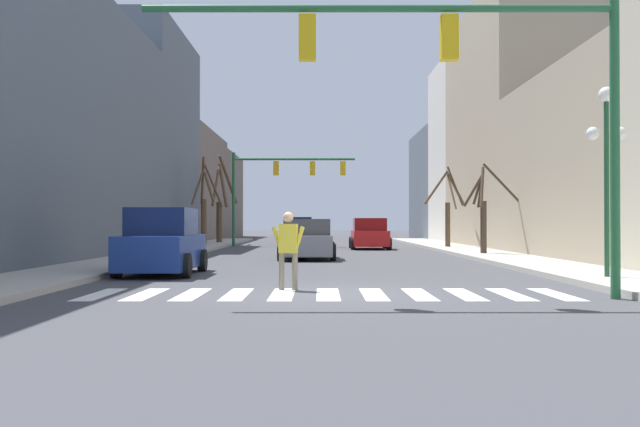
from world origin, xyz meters
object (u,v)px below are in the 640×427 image
car_driving_toward_lane (311,240)px  traffic_signal_near (469,66)px  street_lamp_right_corner (611,142)px  car_parked_left_far (166,244)px  car_parked_right_far (373,235)px  street_tree_left_near (452,210)px  car_parked_left_near (302,232)px  pedestrian_waiting_at_curb (292,244)px  street_tree_left_mid (225,203)px  street_tree_right_near (209,206)px  street_tree_right_far (488,210)px  traffic_signal_far (285,176)px

car_driving_toward_lane → traffic_signal_near: bearing=12.0°
street_lamp_right_corner → car_parked_left_far: street_lamp_right_corner is taller
car_parked_right_far → car_driving_toward_lane: bearing=164.2°
traffic_signal_near → car_parked_right_far: traffic_signal_near is taller
car_parked_right_far → street_tree_left_near: street_tree_left_near is taller
car_parked_left_near → pedestrian_waiting_at_curb: (0.75, -33.14, 0.15)m
car_driving_toward_lane → street_tree_left_mid: size_ratio=0.77×
street_tree_right_near → street_tree_right_far: street_tree_right_near is taller
street_tree_right_far → street_tree_left_mid: bearing=127.8°
street_tree_left_mid → street_tree_right_near: bearing=-90.5°
car_parked_left_far → traffic_signal_near: bearing=-132.8°
traffic_signal_far → street_lamp_right_corner: 28.59m
car_parked_left_far → traffic_signal_far: bearing=-4.6°
car_parked_left_near → street_tree_right_near: size_ratio=0.91×
street_lamp_right_corner → street_tree_left_mid: street_tree_left_mid is taller
car_parked_left_near → car_parked_right_far: size_ratio=1.08×
pedestrian_waiting_at_curb → street_tree_left_near: (7.48, 23.90, 1.13)m
traffic_signal_far → car_driving_toward_lane: 16.23m
traffic_signal_far → street_tree_right_near: (-4.11, -2.87, -1.85)m
street_lamp_right_corner → street_tree_left_near: bearing=89.8°
car_parked_left_near → street_tree_right_far: (8.26, -17.69, 1.14)m
car_parked_left_near → car_driving_toward_lane: size_ratio=1.03×
traffic_signal_far → street_tree_right_near: bearing=-145.1°
street_lamp_right_corner → car_parked_left_far: bearing=165.8°
car_driving_toward_lane → street_tree_left_mid: (-5.90, 19.29, 1.95)m
pedestrian_waiting_at_curb → street_tree_right_near: (-5.78, 26.09, 1.37)m
traffic_signal_near → street_tree_right_near: bearing=108.2°
street_tree_left_mid → traffic_signal_far: bearing=-41.2°
street_tree_left_near → street_tree_right_far: (0.03, -8.46, -0.15)m
traffic_signal_near → pedestrian_waiting_at_curb: bearing=151.5°
street_tree_right_near → car_parked_right_far: bearing=-10.8°
car_driving_toward_lane → street_tree_left_near: 13.02m
car_driving_toward_lane → pedestrian_waiting_at_curb: bearing=-0.8°
traffic_signal_near → street_tree_right_far: bearing=76.6°
car_driving_toward_lane → car_parked_left_far: car_parked_left_far is taller
traffic_signal_far → street_tree_left_mid: street_tree_left_mid is taller
traffic_signal_near → street_lamp_right_corner: bearing=42.4°
traffic_signal_far → street_lamp_right_corner: traffic_signal_far is taller
street_tree_left_near → street_tree_left_mid: size_ratio=0.75×
car_parked_left_far → street_tree_right_near: 21.59m
car_parked_left_near → street_tree_right_near: (-5.03, -7.06, 1.52)m
street_tree_left_mid → street_tree_right_far: (13.23, -17.05, -0.72)m
pedestrian_waiting_at_curb → street_tree_left_near: street_tree_left_near is taller
car_parked_left_near → pedestrian_waiting_at_curb: car_parked_left_near is taller
street_lamp_right_corner → car_driving_toward_lane: bearing=122.5°
car_parked_left_near → car_parked_left_far: 28.63m
car_driving_toward_lane → car_parked_right_far: 11.57m
car_parked_left_far → car_parked_right_far: bearing=-19.5°
street_tree_left_mid → car_parked_left_far: bearing=-85.7°
street_lamp_right_corner → street_tree_right_far: (0.09, 13.59, -1.35)m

